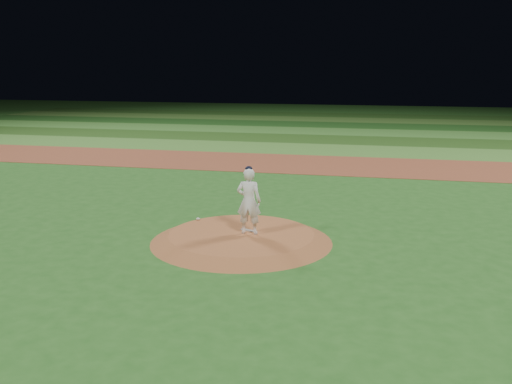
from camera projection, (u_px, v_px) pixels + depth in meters
name	position (u px, v px, depth m)	size (l,w,h in m)	color
ground	(241.00, 241.00, 17.30)	(120.00, 120.00, 0.00)	#235A1D
infield_dirt_band	(305.00, 164.00, 30.62)	(70.00, 6.00, 0.02)	brown
outfield_stripe_0	(317.00, 149.00, 35.85)	(70.00, 5.00, 0.02)	#407B2D
outfield_stripe_1	(326.00, 139.00, 40.61)	(70.00, 5.00, 0.02)	#234B18
outfield_stripe_2	(332.00, 131.00, 45.37)	(70.00, 5.00, 0.02)	#39772B
outfield_stripe_3	(337.00, 125.00, 50.13)	(70.00, 5.00, 0.02)	#194616
outfield_stripe_4	(342.00, 120.00, 54.89)	(70.00, 5.00, 0.02)	#396825
outfield_stripe_5	(345.00, 115.00, 59.64)	(70.00, 5.00, 0.02)	#204B18
pitchers_mound	(241.00, 237.00, 17.27)	(5.50, 5.50, 0.25)	#9D5A30
pitching_rubber	(249.00, 230.00, 17.52)	(0.54, 0.14, 0.03)	beige
rosin_bag	(198.00, 219.00, 18.75)	(0.13, 0.13, 0.07)	silver
pitcher_on_mound	(249.00, 201.00, 17.02)	(0.75, 0.50, 2.07)	white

